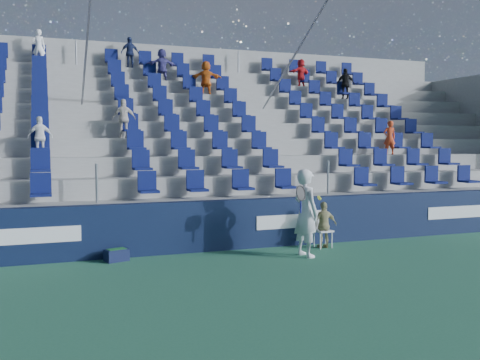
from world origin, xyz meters
The scene contains 7 objects.
ground centered at (0.00, 0.00, 0.00)m, with size 70.00×70.00×0.00m, color #2F6D4E.
sponsor_wall centered at (0.00, 3.15, 0.60)m, with size 24.00×0.32×1.20m.
grandstand centered at (0.00, 8.24, 2.14)m, with size 24.00×8.17×6.63m.
tennis_player centered at (1.41, 1.78, 1.00)m, with size 0.71×0.81×1.99m.
line_judge_chair centered at (2.28, 2.64, 0.52)m, with size 0.44×0.45×0.90m.
line_judge centered at (2.28, 2.50, 0.57)m, with size 0.67×0.28×1.14m, color tan.
ball_bin centered at (-2.68, 2.75, 0.15)m, with size 0.55×0.44×0.27m.
Camera 1 is at (-4.09, -8.96, 2.58)m, focal length 40.00 mm.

